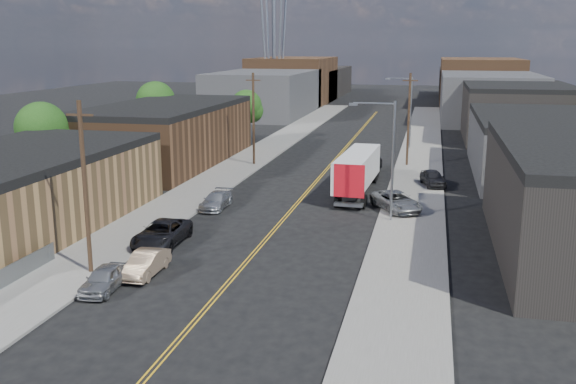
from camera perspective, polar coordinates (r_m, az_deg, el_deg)
The scene contains 30 objects.
ground at distance 83.46m, azimuth 5.21°, elevation 4.03°, with size 260.00×260.00×0.00m, color black.
centerline at distance 68.83m, azimuth 3.56°, elevation 2.14°, with size 0.32×120.00×0.01m, color gold.
sidewalk_left at distance 70.92m, azimuth -4.04°, elevation 2.51°, with size 5.00×140.00×0.15m, color slate.
sidewalk_right at distance 68.00m, azimuth 11.49°, elevation 1.83°, with size 5.00×140.00×0.15m, color slate.
warehouse_tan at distance 50.05m, azimuth -22.58°, elevation 0.27°, with size 12.00×22.00×5.60m.
warehouse_brown at distance 72.38m, azimuth -10.80°, elevation 5.11°, with size 12.00×26.00×6.60m.
industrial_right_b at distance 69.41m, azimuth 22.01°, elevation 3.85°, with size 14.00×24.00×6.10m.
industrial_right_c at distance 94.88m, azimuth 19.63°, elevation 6.73°, with size 14.00×22.00×7.60m.
skyline_left_a at distance 121.04m, azimuth -2.04°, elevation 8.77°, with size 16.00×30.00×8.00m, color #323234.
skyline_right_a at distance 117.47m, azimuth 17.39°, elevation 8.06°, with size 16.00×30.00×8.00m, color #323234.
skyline_left_b at distance 145.25m, azimuth 0.49°, elevation 9.89°, with size 16.00×26.00×10.00m, color #543621.
skyline_right_b at distance 142.29m, azimuth 16.66°, elevation 9.29°, with size 16.00×26.00×10.00m, color #543621.
skyline_left_c at distance 164.91m, azimuth 1.98°, elevation 9.73°, with size 16.00×40.00×7.00m, color black.
skyline_right_c at distance 162.30m, azimuth 16.18°, elevation 9.18°, with size 16.00×40.00×7.00m, color black.
streetlight_near at distance 47.48m, azimuth 8.85°, elevation 3.59°, with size 3.39×0.25×9.00m.
streetlight_far at distance 82.17m, azimuth 10.59°, elevation 7.47°, with size 3.39×0.25×9.00m.
utility_pole_left_near at distance 37.75m, azimuth -17.60°, elevation 0.41°, with size 1.60×0.26×10.00m.
utility_pole_left_far at distance 69.81m, azimuth -3.08°, elevation 6.56°, with size 1.60×0.26×10.00m.
utility_pole_right at distance 70.24m, azimuth 10.67°, elevation 6.40°, with size 1.60×0.26×10.00m.
tree_left_near at distance 62.74m, azimuth -20.98°, elevation 5.02°, with size 4.85×4.76×7.91m.
tree_left_mid at distance 84.52m, azimuth -11.63°, elevation 7.68°, with size 5.10×5.04×8.37m.
tree_left_far at distance 87.69m, azimuth -3.69°, elevation 7.50°, with size 4.35×4.20×6.97m.
semi_truck at distance 57.70m, azimuth 6.35°, elevation 2.11°, with size 2.98×14.44×3.75m.
car_left_a at distance 36.14m, azimuth -16.03°, elevation -7.42°, with size 1.59×3.96×1.35m, color #989B9D.
car_left_b at distance 37.92m, azimuth -12.53°, elevation -6.22°, with size 1.46×4.18×1.38m, color #987E63.
car_left_c at distance 43.19m, azimuth -11.16°, elevation -3.63°, with size 2.62×5.69×1.58m, color black.
car_left_d at distance 52.07m, azimuth -6.40°, elevation -0.76°, with size 1.81×4.46×1.29m, color #A5A8AA.
car_right_lot_a at distance 51.26m, azimuth 9.59°, elevation -0.80°, with size 2.45×5.31×1.47m, color gray.
car_right_lot_c at distance 60.82m, azimuth 12.76°, elevation 1.23°, with size 1.73×4.31×1.47m, color black.
car_ahead_truck at distance 67.84m, azimuth 7.28°, elevation 2.48°, with size 2.28×4.95×1.38m, color black.
Camera 1 is at (10.65, -21.75, 13.00)m, focal length 40.00 mm.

